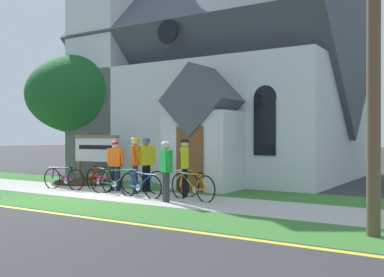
% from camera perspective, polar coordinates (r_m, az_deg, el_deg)
% --- Properties ---
extents(ground, '(140.00, 140.00, 0.00)m').
position_cam_1_polar(ground, '(16.08, -4.76, -6.06)').
color(ground, '#333335').
extents(sidewalk_slab, '(32.00, 2.43, 0.01)m').
position_cam_1_polar(sidewalk_slab, '(14.22, -10.97, -6.87)').
color(sidewalk_slab, '#B7B5AD').
rests_on(sidewalk_slab, ground).
extents(grass_verge, '(32.00, 1.94, 0.01)m').
position_cam_1_polar(grass_verge, '(12.73, -17.80, -7.71)').
color(grass_verge, '#38722D').
rests_on(grass_verge, ground).
extents(church_lawn, '(24.00, 2.13, 0.01)m').
position_cam_1_polar(church_lawn, '(15.95, -5.31, -6.10)').
color(church_lawn, '#38722D').
rests_on(church_lawn, ground).
extents(curb_paint_stripe, '(28.00, 0.16, 0.01)m').
position_cam_1_polar(curb_paint_stripe, '(12.05, -21.94, -8.17)').
color(curb_paint_stripe, yellow).
rests_on(curb_paint_stripe, ground).
extents(church_building, '(11.62, 10.67, 12.19)m').
position_cam_1_polar(church_building, '(20.52, 2.83, 7.61)').
color(church_building, silver).
rests_on(church_building, ground).
extents(church_sign, '(2.18, 0.27, 1.82)m').
position_cam_1_polar(church_sign, '(17.75, -12.16, -1.49)').
color(church_sign, '#7F6047').
rests_on(church_sign, ground).
extents(flower_bed, '(2.27, 2.27, 0.34)m').
position_cam_1_polar(flower_bed, '(17.42, -13.41, -5.33)').
color(flower_bed, '#382319').
rests_on(flower_bed, ground).
extents(bicycle_orange, '(1.71, 0.26, 0.81)m').
position_cam_1_polar(bicycle_orange, '(13.03, -6.68, -5.92)').
color(bicycle_orange, black).
rests_on(bicycle_orange, ground).
extents(bicycle_black, '(1.66, 0.53, 0.83)m').
position_cam_1_polar(bicycle_black, '(14.92, -11.76, -5.13)').
color(bicycle_black, black).
rests_on(bicycle_black, ground).
extents(bicycle_blue, '(1.80, 0.15, 0.82)m').
position_cam_1_polar(bicycle_blue, '(13.44, -2.53, -5.66)').
color(bicycle_blue, black).
rests_on(bicycle_blue, ground).
extents(bicycle_green, '(1.73, 0.22, 0.81)m').
position_cam_1_polar(bicycle_green, '(15.54, -16.03, -4.92)').
color(bicycle_green, black).
rests_on(bicycle_green, ground).
extents(bicycle_red, '(1.62, 0.68, 0.80)m').
position_cam_1_polar(bicycle_red, '(14.02, -9.58, -5.44)').
color(bicycle_red, black).
rests_on(bicycle_red, ground).
extents(bicycle_white, '(1.73, 0.50, 0.81)m').
position_cam_1_polar(bicycle_white, '(12.37, 0.08, -6.15)').
color(bicycle_white, black).
rests_on(bicycle_white, ground).
extents(cyclist_in_yellow_jersey, '(0.41, 0.76, 1.70)m').
position_cam_1_polar(cyclist_in_yellow_jersey, '(13.00, -0.91, -3.12)').
color(cyclist_in_yellow_jersey, black).
rests_on(cyclist_in_yellow_jersey, ground).
extents(cyclist_in_red_jersey, '(0.45, 0.69, 1.75)m').
position_cam_1_polar(cyclist_in_red_jersey, '(14.23, -7.26, -2.70)').
color(cyclist_in_red_jersey, '#2D2D33').
rests_on(cyclist_in_red_jersey, ground).
extents(cyclist_in_blue_jersey, '(0.52, 0.51, 1.64)m').
position_cam_1_polar(cyclist_in_blue_jersey, '(12.03, -3.34, -3.61)').
color(cyclist_in_blue_jersey, '#2D2D33').
rests_on(cyclist_in_blue_jersey, ground).
extents(cyclist_in_white_jersey, '(0.31, 0.74, 1.73)m').
position_cam_1_polar(cyclist_in_white_jersey, '(14.29, -5.85, -2.75)').
color(cyclist_in_white_jersey, black).
rests_on(cyclist_in_white_jersey, ground).
extents(cyclist_in_orange_jersey, '(0.65, 0.30, 1.62)m').
position_cam_1_polar(cyclist_in_orange_jersey, '(14.68, -9.78, -2.98)').
color(cyclist_in_orange_jersey, '#191E38').
rests_on(cyclist_in_orange_jersey, ground).
extents(yard_deciduous_tree, '(5.04, 5.04, 5.49)m').
position_cam_1_polar(yard_deciduous_tree, '(21.10, -13.82, 5.45)').
color(yard_deciduous_tree, '#4C3823').
rests_on(yard_deciduous_tree, ground).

